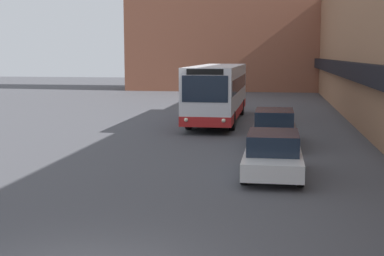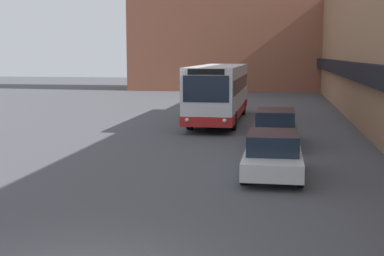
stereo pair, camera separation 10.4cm
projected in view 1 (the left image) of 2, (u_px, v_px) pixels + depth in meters
name	position (u px, v px, depth m)	size (l,w,h in m)	color
building_backdrop_far	(248.00, 16.00, 58.65)	(26.00, 8.00, 16.12)	brown
city_bus	(218.00, 91.00, 31.24)	(2.58, 11.73, 3.28)	silver
parked_car_front	(273.00, 154.00, 17.36)	(1.89, 4.28, 1.42)	silver
parked_car_back	(274.00, 127.00, 23.32)	(1.88, 4.66, 1.52)	#38383D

